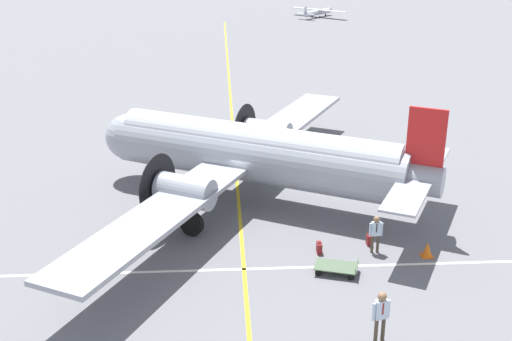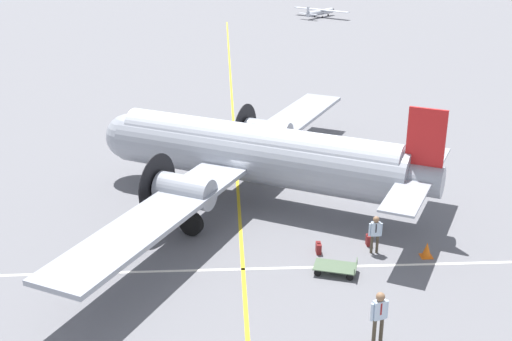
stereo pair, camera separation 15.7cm
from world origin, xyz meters
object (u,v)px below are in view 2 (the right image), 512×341
passenger_boarding (375,231)px  crew_foreground (379,312)px  suitcase_near_door (369,240)px  suitcase_upright_spare (319,248)px  airliner_main (248,153)px  traffic_cone (427,250)px  baggage_cart (336,267)px  light_aircraft_distant (321,12)px

passenger_boarding → crew_foreground: bearing=78.5°
crew_foreground → suitcase_near_door: crew_foreground is taller
suitcase_near_door → suitcase_upright_spare: size_ratio=1.02×
airliner_main → suitcase_upright_spare: (5.61, 2.69, -2.25)m
suitcase_near_door → traffic_cone: (1.13, 2.17, 0.07)m
airliner_main → suitcase_upright_spare: bearing=143.3°
crew_foreground → suitcase_near_door: (-6.69, 1.16, -0.91)m
suitcase_near_door → traffic_cone: size_ratio=0.79×
passenger_boarding → baggage_cart: (1.58, -1.88, -0.75)m
airliner_main → light_aircraft_distant: (-63.77, 12.95, -1.71)m
airliner_main → traffic_cone: airliner_main is taller
crew_foreground → traffic_cone: crew_foreground is taller
suitcase_near_door → airliner_main: bearing=-135.6°
passenger_boarding → suitcase_near_door: bearing=-82.7°
passenger_boarding → baggage_cart: size_ratio=0.89×
suitcase_near_door → passenger_boarding: bearing=7.1°
baggage_cart → traffic_cone: size_ratio=2.90×
suitcase_near_door → suitcase_upright_spare: suitcase_near_door is taller
suitcase_upright_spare → suitcase_near_door: bearing=104.7°
crew_foreground → passenger_boarding: bearing=-117.6°
passenger_boarding → baggage_cart: 2.57m
crew_foreground → light_aircraft_distant: (-75.49, 9.20, -0.37)m
baggage_cart → traffic_cone: 4.12m
suitcase_upright_spare → traffic_cone: size_ratio=0.77×
crew_foreground → suitcase_near_door: size_ratio=3.68×
suitcase_upright_spare → baggage_cart: 1.74m
crew_foreground → passenger_boarding: size_ratio=1.12×
crew_foreground → passenger_boarding: (-6.01, 1.25, -0.12)m
suitcase_upright_spare → light_aircraft_distant: bearing=171.6°
airliner_main → suitcase_upright_spare: airliner_main is taller
suitcase_upright_spare → crew_foreground: bearing=9.9°
traffic_cone → suitcase_near_door: bearing=-117.5°
crew_foreground → suitcase_upright_spare: (-6.11, -1.07, -0.91)m
crew_foreground → traffic_cone: 6.54m
crew_foreground → traffic_cone: (-5.56, 3.33, -0.84)m
airliner_main → suitcase_near_door: airliner_main is taller
airliner_main → suitcase_near_door: size_ratio=48.19×
airliner_main → suitcase_near_door: (5.02, 4.92, -2.25)m
baggage_cart → light_aircraft_distant: size_ratio=0.26×
airliner_main → suitcase_upright_spare: size_ratio=49.06×
airliner_main → crew_foreground: size_ratio=13.08×
crew_foreground → baggage_cart: (-4.43, -0.63, -0.87)m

